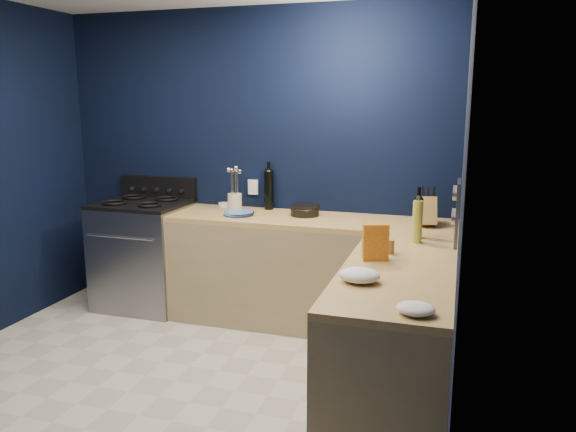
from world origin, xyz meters
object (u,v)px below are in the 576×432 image
at_px(gas_range, 144,256).
at_px(knife_block, 427,212).
at_px(plate_stack, 238,213).
at_px(utensil_crock, 235,202).
at_px(crouton_bag, 375,242).

height_order(gas_range, knife_block, knife_block).
height_order(plate_stack, utensil_crock, utensil_crock).
bearing_deg(gas_range, plate_stack, -3.22).
xyz_separation_m(knife_block, crouton_bag, (-0.23, -1.05, 0.01)).
xyz_separation_m(gas_range, crouton_bag, (2.21, -1.04, 0.55)).
bearing_deg(gas_range, utensil_crock, 7.38).
height_order(utensil_crock, crouton_bag, crouton_bag).
xyz_separation_m(plate_stack, crouton_bag, (1.27, -0.98, 0.09)).
distance_m(gas_range, utensil_crock, 0.99).
height_order(gas_range, crouton_bag, crouton_bag).
xyz_separation_m(utensil_crock, crouton_bag, (1.37, -1.15, 0.03)).
bearing_deg(plate_stack, knife_block, 2.48).
distance_m(plate_stack, knife_block, 1.51).
relative_size(knife_block, crouton_bag, 0.95).
bearing_deg(utensil_crock, gas_range, -172.62).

